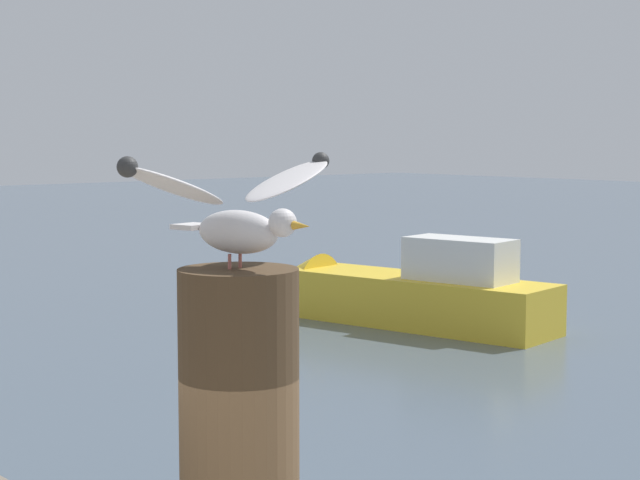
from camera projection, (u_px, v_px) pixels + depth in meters
The scene contains 2 objects.
seagull at pixel (239, 211), 2.45m from camera, with size 0.39×0.68×0.26m.
boat_yellow at pixel (393, 292), 17.49m from camera, with size 5.57×2.16×1.61m.
Camera 1 is at (0.90, -1.77, 3.06)m, focal length 60.27 mm.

